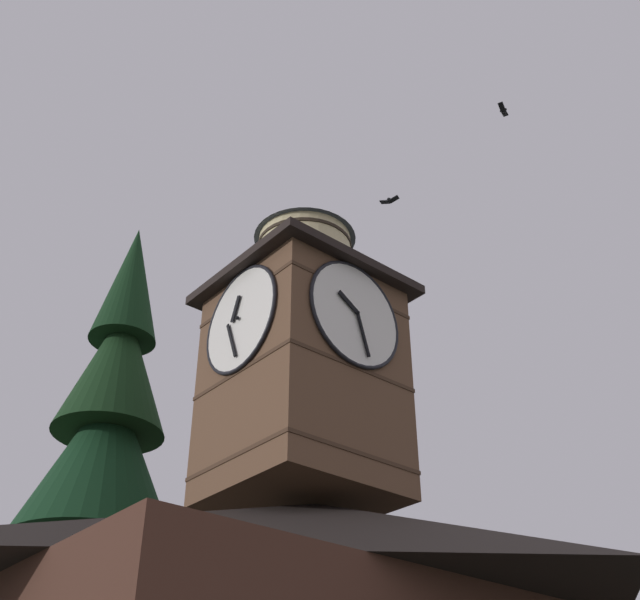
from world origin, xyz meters
name	(u,v)px	position (x,y,z in m)	size (l,w,h in m)	color
clock_tower	(303,360)	(1.67, -3.03, 11.52)	(4.68, 4.68, 8.92)	brown
pine_tree_behind	(87,567)	(3.90, -9.31, 7.09)	(6.88, 6.88, 18.41)	#473323
flying_bird_high	(503,110)	(-1.66, 2.01, 18.87)	(0.61, 0.36, 0.12)	black
flying_bird_low	(389,201)	(-1.84, -2.93, 18.71)	(0.43, 0.67, 0.15)	black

